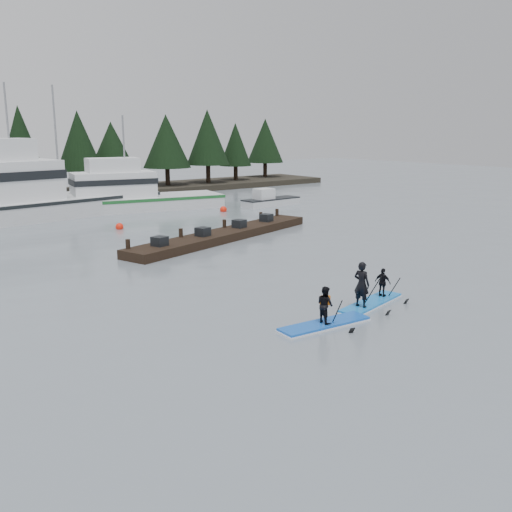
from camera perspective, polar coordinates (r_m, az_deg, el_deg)
ground at (r=21.22m, az=10.02°, el=-5.72°), size 160.00×160.00×0.00m
far_shore at (r=57.77m, az=-22.53°, el=5.43°), size 70.00×8.00×0.60m
treeline at (r=57.81m, az=-22.51°, el=5.13°), size 60.00×4.00×8.00m
fishing_boat_large at (r=45.71m, az=-22.49°, el=4.46°), size 20.49×8.33×10.98m
fishing_boat_medium at (r=48.23m, az=-12.46°, el=5.21°), size 14.84×6.77×8.55m
skiff at (r=49.96m, az=1.51°, el=5.42°), size 5.60×1.96×0.64m
floating_dock at (r=34.82m, az=-3.17°, el=2.11°), size 15.09×6.28×0.50m
buoy_b at (r=39.38m, az=-13.48°, el=2.64°), size 0.53×0.53×0.53m
buoy_c at (r=46.50m, az=-3.28°, el=4.46°), size 0.56×0.56×0.56m
paddleboard_solo at (r=19.66m, az=6.90°, el=-5.77°), size 3.50×1.24×1.85m
paddleboard_duo at (r=22.09m, az=11.29°, el=-3.42°), size 3.61×1.61×2.34m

